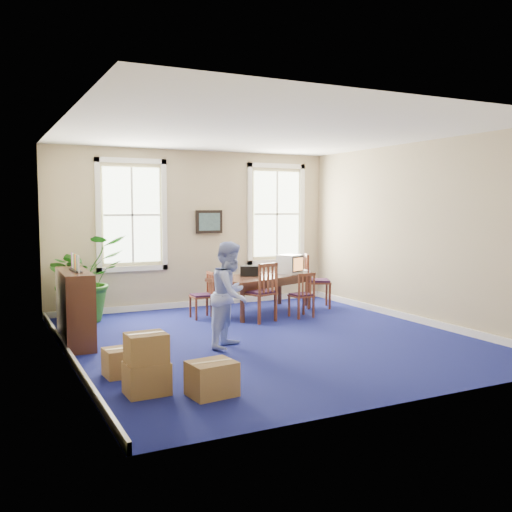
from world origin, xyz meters
name	(u,v)px	position (x,y,z in m)	size (l,w,h in m)	color
floor	(267,338)	(0.00, 0.00, 0.00)	(6.50, 6.50, 0.00)	navy
ceiling	(268,132)	(0.00, 0.00, 3.20)	(6.50, 6.50, 0.00)	white
wall_back	(195,229)	(0.00, 3.25, 1.60)	(6.50, 6.50, 0.00)	tan
wall_front	(412,252)	(0.00, -3.25, 1.60)	(6.50, 6.50, 0.00)	tan
wall_left	(65,242)	(-3.00, 0.00, 1.60)	(6.50, 6.50, 0.00)	tan
wall_right	(417,233)	(3.00, 0.00, 1.60)	(6.50, 6.50, 0.00)	tan
baseboard_back	(196,303)	(0.00, 3.22, 0.06)	(6.00, 0.04, 0.12)	white
baseboard_left	(71,357)	(-2.97, 0.00, 0.06)	(0.04, 6.50, 0.12)	white
baseboard_right	(414,318)	(2.97, 0.00, 0.06)	(0.04, 6.50, 0.12)	white
window_left	(132,215)	(-1.30, 3.23, 1.90)	(1.40, 0.12, 2.20)	white
window_right	(277,214)	(1.90, 3.23, 1.90)	(1.40, 0.12, 2.20)	white
wall_picture	(209,222)	(0.30, 3.20, 1.75)	(0.58, 0.06, 0.48)	black
conference_table	(263,294)	(0.93, 1.99, 0.37)	(2.14, 0.97, 0.73)	#442418
crt_tv	(290,264)	(1.56, 2.04, 0.92)	(0.41, 0.45, 0.38)	#B7B7BC
game_console	(304,271)	(1.86, 1.99, 0.76)	(0.18, 0.22, 0.06)	white
equipment_bag	(250,271)	(0.69, 2.04, 0.83)	(0.39, 0.25, 0.19)	black
chair_near_left	(259,292)	(0.49, 1.26, 0.53)	(0.48, 0.48, 1.07)	brown
chair_near_right	(301,295)	(1.37, 1.26, 0.42)	(0.38, 0.38, 0.85)	brown
chair_end_left	(202,295)	(-0.34, 1.99, 0.43)	(0.38, 0.38, 0.85)	brown
chair_end_right	(318,281)	(2.20, 1.99, 0.55)	(0.49, 0.49, 1.10)	brown
man	(231,294)	(-0.72, -0.22, 0.78)	(0.76, 0.59, 1.56)	#9EB1F5
credenza	(75,307)	(-2.75, 0.97, 0.56)	(0.41, 1.42, 1.12)	#442418
brochure_rack	(75,261)	(-2.73, 0.97, 1.25)	(0.11, 0.61, 0.27)	#99999E
potted_plant	(84,278)	(-2.33, 2.66, 0.78)	(1.40, 1.22, 1.56)	#1F5414
cardboard_boxes	(160,358)	(-2.23, -1.68, 0.36)	(1.26, 1.26, 0.72)	olive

